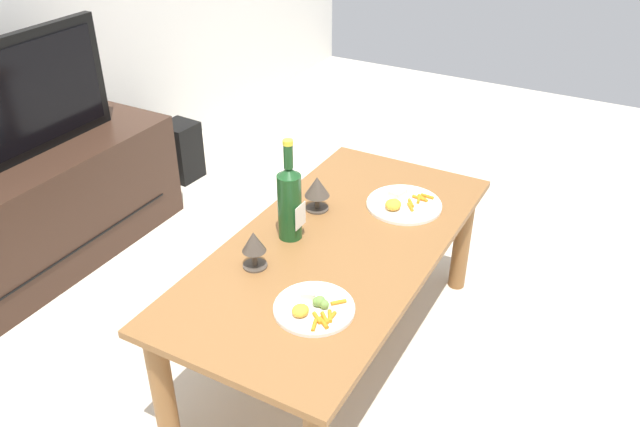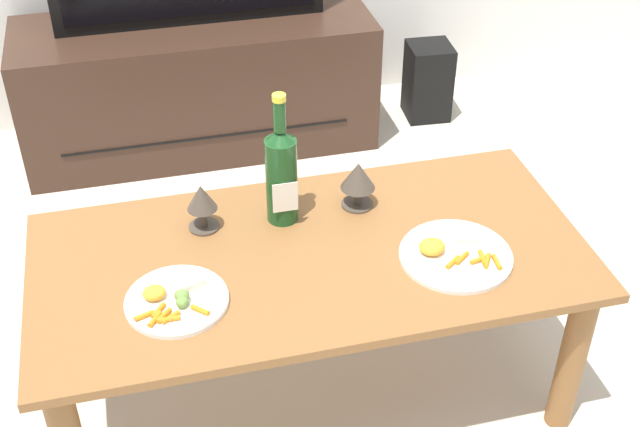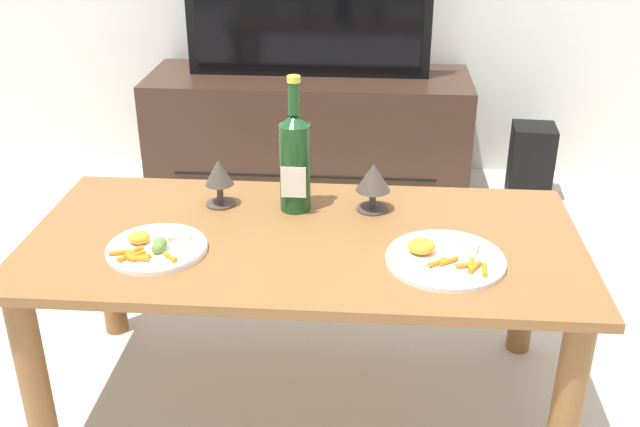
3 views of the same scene
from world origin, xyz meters
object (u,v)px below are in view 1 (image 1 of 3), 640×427
Objects in this scene: wine_bottle at (290,200)px; dining_table at (336,263)px; tv_screen at (5,104)px; goblet_right at (317,188)px; dinner_plate_left at (314,307)px; dinner_plate_right at (403,204)px; floor_speaker at (181,151)px; tv_stand at (34,214)px; goblet_left at (254,244)px.

dining_table is at bearing -76.87° from wine_bottle.
tv_screen is 1.30m from goblet_right.
dinner_plate_left is at bearing -162.79° from dining_table.
goblet_right is 0.33m from dinner_plate_right.
dinner_plate_left is 0.86× the size of dinner_plate_right.
tv_screen is 3.11× the size of floor_speaker.
dining_table is at bearing 17.21° from dinner_plate_left.
dining_table is at bearing -85.24° from tv_screen.
floor_speaker is at bearing 59.03° from dining_table.
dining_table is 1.43m from tv_stand.
tv_screen is 3.60× the size of dinner_plate_right.
floor_speaker is at bearing 54.78° from wine_bottle.
dining_table is 1.01× the size of tv_stand.
goblet_right is (0.29, -1.25, 0.33)m from tv_stand.
dining_table is 4.93× the size of dinner_plate_right.
dining_table is 0.34m from goblet_left.
dining_table is at bearing -117.11° from floor_speaker.
goblet_left is (-0.24, 0.17, 0.17)m from dining_table.
dinner_plate_left is at bearing -98.39° from tv_stand.
goblet_right is (0.41, 0.00, 0.00)m from goblet_left.
tv_stand is at bearing -177.02° from floor_speaker.
dinner_plate_right is at bearing -16.91° from dining_table.
tv_stand is 5.65× the size of dinner_plate_left.
floor_speaker is 1.95m from dinner_plate_left.
goblet_left is at bearing 155.05° from dinner_plate_right.
tv_screen reaches higher than dinner_plate_left.
tv_stand is 0.97m from floor_speaker.
dinner_plate_left is (-0.51, -0.27, -0.08)m from goblet_right.
goblet_left is (-1.09, -1.24, 0.42)m from floor_speaker.
tv_stand is at bearing 93.68° from wine_bottle.
dinner_plate_left reaches higher than floor_speaker.
tv_screen is at bearing -176.88° from floor_speaker.
wine_bottle is (-0.88, -1.25, 0.48)m from floor_speaker.
wine_bottle is at bearing 103.13° from dining_table.
goblet_left is at bearing 177.48° from wine_bottle.
wine_bottle is 2.74× the size of goblet_right.
wine_bottle is (0.08, -1.26, -0.13)m from tv_screen.
tv_stand is 1.35× the size of tv_screen.
dinner_plate_right reaches higher than tv_stand.
dinner_plate_left is at bearing -151.83° from goblet_right.
dining_table is at bearing -135.12° from goblet_right.
goblet_right is at bearing 2.52° from wine_bottle.
tv_screen is at bearing 93.69° from wine_bottle.
goblet_right is at bearing 122.37° from dinner_plate_right.
tv_screen is at bearing 84.33° from goblet_left.
floor_speaker is (0.96, -0.01, -0.61)m from tv_screen.
tv_screen reaches higher than wine_bottle.
wine_bottle is at bearing 145.21° from dinner_plate_right.
floor_speaker is at bearing 51.87° from dinner_plate_left.
tv_screen reaches higher than dining_table.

